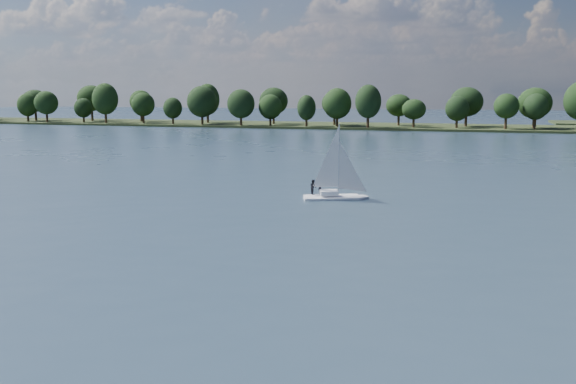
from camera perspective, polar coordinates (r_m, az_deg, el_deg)
name	(u,v)px	position (r m, az deg, el deg)	size (l,w,h in m)	color
ground	(362,159)	(125.69, 6.63, 2.92)	(700.00, 700.00, 0.00)	#233342
far_shore	(417,128)	(236.49, 11.37, 5.62)	(660.00, 40.00, 1.50)	black
sailboat	(332,178)	(78.16, 3.98, 1.28)	(7.51, 4.70, 9.59)	white
treeline	(337,105)	(237.61, 4.34, 7.73)	(562.85, 74.23, 18.56)	black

